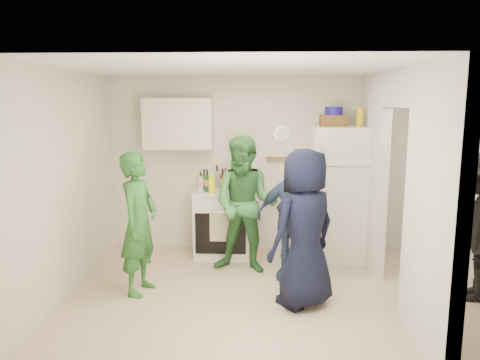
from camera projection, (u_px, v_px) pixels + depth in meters
name	position (u px, v px, depth m)	size (l,w,h in m)	color
floor	(282.00, 296.00, 5.27)	(4.80, 4.80, 0.00)	#CBBB8F
wall_back	(278.00, 165.00, 6.73)	(4.80, 4.80, 0.00)	silver
wall_front	(295.00, 230.00, 3.38)	(4.80, 4.80, 0.00)	silver
wall_left	(66.00, 185.00, 5.16)	(3.40, 3.40, 0.00)	silver
ceiling	(285.00, 68.00, 4.84)	(4.80, 4.80, 0.00)	white
partition_pier_back	(372.00, 172.00, 6.08)	(0.12, 1.20, 2.50)	silver
partition_pier_front	(433.00, 212.00, 3.92)	(0.12, 1.20, 2.50)	silver
partition_header	(402.00, 88.00, 4.82)	(0.12, 1.00, 0.40)	silver
stove	(223.00, 223.00, 6.57)	(0.79, 0.65, 0.94)	white
upper_cabinet	(178.00, 123.00, 6.51)	(0.95, 0.34, 0.70)	silver
fridge	(339.00, 193.00, 6.39)	(0.75, 0.73, 1.82)	white
wicker_basket	(333.00, 121.00, 6.28)	(0.35, 0.25, 0.15)	brown
blue_bowl	(334.00, 111.00, 6.26)	(0.24, 0.24, 0.11)	navy
yellow_cup_stack_top	(360.00, 117.00, 6.11)	(0.09, 0.09, 0.25)	yellow
wall_clock	(282.00, 134.00, 6.63)	(0.22, 0.22, 0.03)	white
spice_shelf	(278.00, 158.00, 6.66)	(0.35, 0.08, 0.03)	olive
yellow_cup_stack_stove	(212.00, 184.00, 6.26)	(0.09, 0.09, 0.25)	#ECFF15
red_cup	(237.00, 189.00, 6.27)	(0.09, 0.09, 0.12)	#B12D0B
person_green_left	(139.00, 223.00, 5.25)	(0.59, 0.39, 1.61)	#347830
person_green_center	(246.00, 205.00, 5.89)	(0.84, 0.66, 1.74)	#3A8446
person_denim	(292.00, 218.00, 5.67)	(0.89, 0.37, 1.52)	#355075
person_navy	(304.00, 229.00, 4.90)	(0.83, 0.54, 1.69)	black
person_nook	(476.00, 227.00, 5.08)	(1.04, 0.60, 1.62)	black
bottle_a	(204.00, 179.00, 6.59)	(0.07, 0.07, 0.28)	#6C6215
bottle_b	(207.00, 181.00, 6.38)	(0.08, 0.08, 0.30)	#184A2D
bottle_c	(217.00, 177.00, 6.63)	(0.07, 0.07, 0.33)	#9EA2AC
bottle_d	(223.00, 180.00, 6.41)	(0.07, 0.07, 0.31)	maroon
bottle_e	(230.00, 179.00, 6.64)	(0.06, 0.06, 0.26)	silver
bottle_f	(237.00, 180.00, 6.48)	(0.07, 0.07, 0.27)	black
bottle_g	(243.00, 178.00, 6.59)	(0.07, 0.07, 0.29)	olive
bottle_h	(201.00, 181.00, 6.38)	(0.06, 0.06, 0.28)	silver
bottle_i	(225.00, 179.00, 6.58)	(0.06, 0.06, 0.29)	#572A0F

